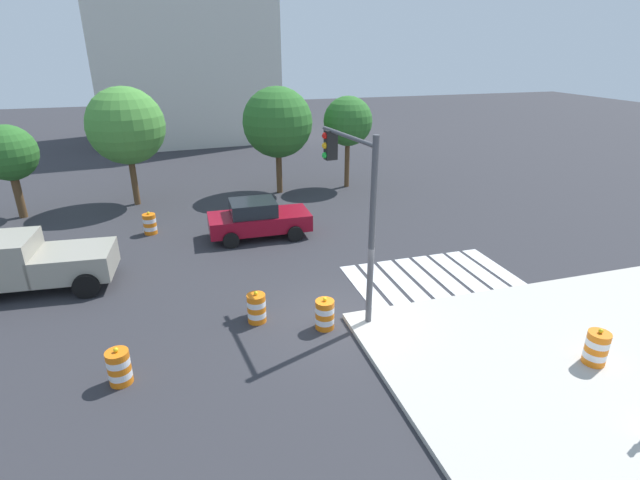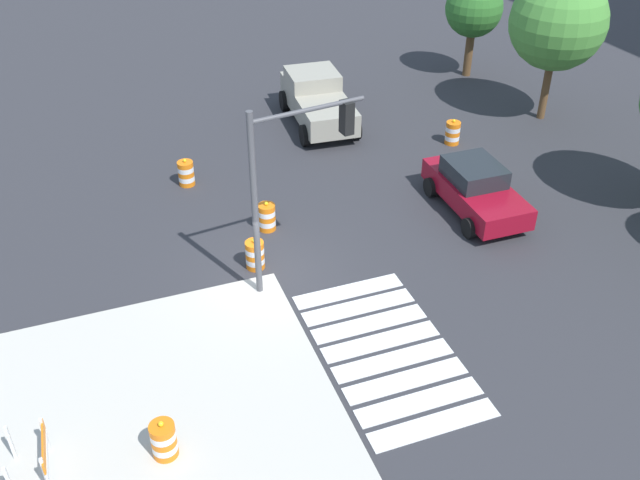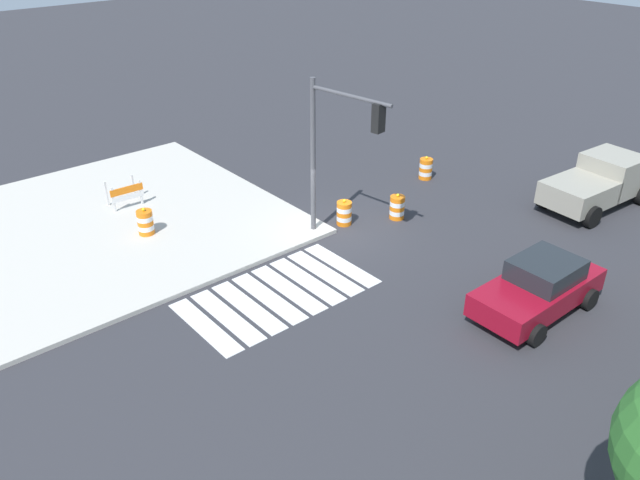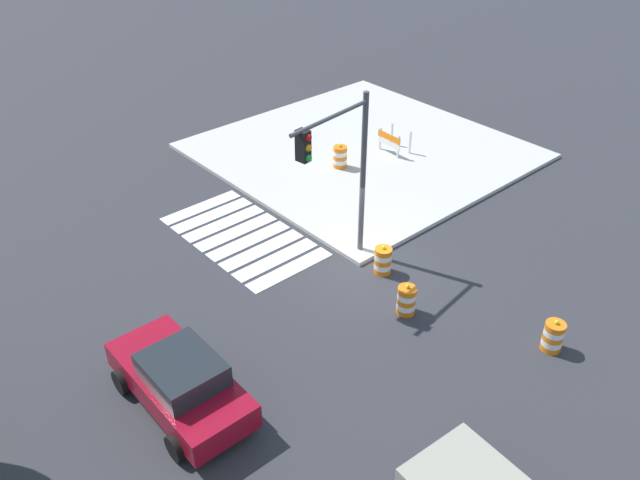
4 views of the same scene
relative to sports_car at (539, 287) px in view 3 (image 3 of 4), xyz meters
The scene contains 11 objects.
ground_plane 7.56m from the sports_car, 80.17° to the right, with size 120.00×120.00×0.00m, color #2D2D33.
sidewalk_corner 15.27m from the sports_car, 61.48° to the right, with size 12.00×12.00×0.15m, color #BCB7AD.
crosswalk_stripes 7.74m from the sports_car, 46.68° to the right, with size 5.85×3.20×0.02m.
sports_car is the anchor object (origin of this frame).
pickup_truck 8.70m from the sports_car, 162.93° to the right, with size 5.29×2.66×1.92m.
traffic_barrel_crosswalk_end 7.79m from the sports_car, 85.56° to the right, with size 0.56×0.56×1.02m.
traffic_barrel_median_near 6.95m from the sports_car, 100.39° to the right, with size 0.56×0.56×1.02m.
traffic_barrel_median_far 9.99m from the sports_car, 119.80° to the right, with size 0.56×0.56×1.02m.
traffic_barrel_on_sidewalk 13.36m from the sports_car, 59.92° to the right, with size 0.56×0.56×1.02m.
construction_barricade 15.43m from the sports_car, 66.16° to the right, with size 1.30×0.82×1.00m.
traffic_light_pole 7.74m from the sports_car, 75.91° to the right, with size 0.72×3.27×5.50m.
Camera 3 is at (13.40, 14.91, 10.80)m, focal length 35.09 mm.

